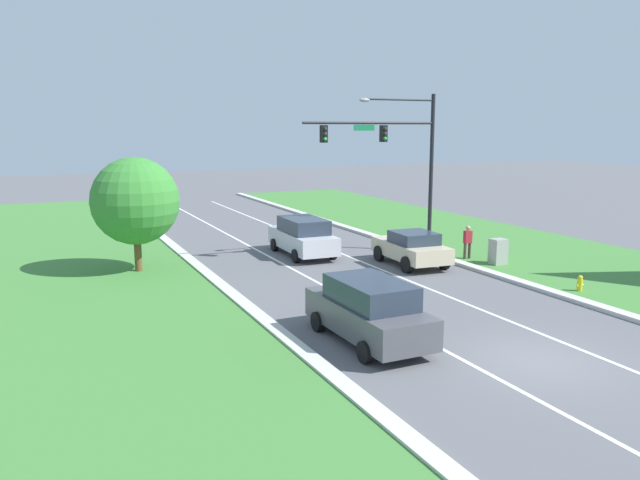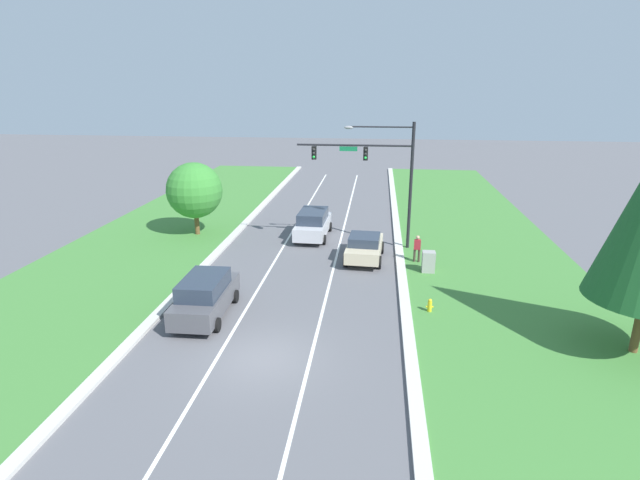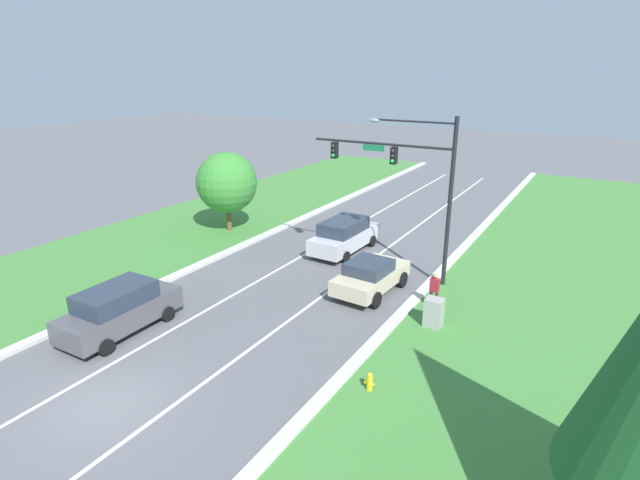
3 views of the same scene
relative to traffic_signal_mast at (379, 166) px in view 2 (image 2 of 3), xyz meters
name	(u,v)px [view 2 (image 2 of 3)]	position (x,y,z in m)	size (l,w,h in m)	color
ground_plane	(264,359)	(-4.18, -14.20, -5.28)	(160.00, 160.00, 0.00)	#5B5B60
curb_strip_right	(412,366)	(1.47, -14.20, -5.20)	(0.50, 90.00, 0.15)	beige
curb_strip_left	(125,348)	(-9.83, -14.20, -5.20)	(0.50, 90.00, 0.15)	beige
grass_verge_right	(558,376)	(6.72, -14.20, -5.24)	(10.00, 90.00, 0.08)	#427F38
grass_verge_left	(4,341)	(-15.08, -14.20, -5.24)	(10.00, 90.00, 0.08)	#427F38
lane_stripe_inner_left	(219,356)	(-5.98, -14.20, -5.28)	(0.14, 81.00, 0.01)	white
lane_stripe_inner_right	(310,361)	(-2.38, -14.20, -5.28)	(0.14, 81.00, 0.01)	white
traffic_signal_mast	(379,166)	(0.00, 0.00, 0.00)	(7.19, 0.41, 7.96)	black
silver_suv	(313,223)	(-4.32, 1.79, -4.30)	(2.26, 5.08, 1.89)	silver
graphite_suv	(205,296)	(-7.61, -10.82, -4.30)	(2.17, 4.87, 1.91)	#4C4C51
champagne_sedan	(365,247)	(-0.67, -2.46, -4.44)	(2.36, 4.45, 1.61)	beige
utility_cabinet	(428,262)	(2.94, -4.22, -4.65)	(0.70, 0.60, 1.26)	#9E9E99
pedestrian	(417,248)	(2.41, -2.63, -4.34)	(0.40, 0.24, 1.69)	#42382D
fire_hydrant	(430,306)	(2.55, -9.37, -4.94)	(0.34, 0.20, 0.70)	gold
oak_near_left_tree	(194,190)	(-12.41, 1.34, -2.10)	(3.80, 3.80, 5.08)	brown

